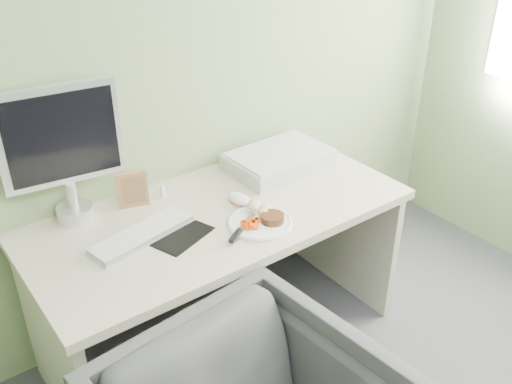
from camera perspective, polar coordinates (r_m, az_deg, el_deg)
wall_back at (r=2.44m, az=-9.20°, el=14.39°), size 3.50×0.00×3.50m
desk at (r=2.49m, az=-3.58°, el=-5.51°), size 1.60×0.75×0.73m
plate at (r=2.29m, az=0.41°, el=-3.11°), size 0.26×0.26×0.01m
steak at (r=2.28m, az=1.65°, el=-2.62°), size 0.11×0.11×0.03m
potato_pile at (r=2.32m, az=0.24°, el=-1.58°), size 0.13×0.12×0.06m
carrot_heap at (r=2.25m, az=-0.42°, el=-3.05°), size 0.06×0.06×0.04m
steak_knife at (r=2.21m, az=-1.65°, el=-3.89°), size 0.21×0.14×0.02m
mousepad at (r=2.26m, az=-8.01°, el=-4.14°), size 0.29×0.28×0.00m
keyboard at (r=2.26m, az=-11.35°, el=-4.12°), size 0.44×0.21×0.02m
computer_mouse at (r=2.43m, az=-1.65°, el=-0.71°), size 0.08×0.13×0.04m
photo_frame at (r=2.43m, az=-12.24°, el=0.22°), size 0.13×0.05×0.16m
eyedrop_bottle at (r=2.50m, az=-9.36°, el=0.07°), size 0.02×0.02×0.07m
scanner at (r=2.72m, az=2.32°, el=3.20°), size 0.48×0.33×0.07m
monitor at (r=2.31m, az=-18.85°, el=4.25°), size 0.47×0.15×0.56m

